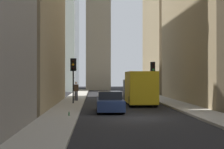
% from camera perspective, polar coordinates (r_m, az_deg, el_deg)
% --- Properties ---
extents(ground_plane, '(135.00, 135.00, 0.00)m').
position_cam_1_polar(ground_plane, '(20.81, 3.97, -7.02)').
color(ground_plane, black).
extents(sidewalk_right, '(90.00, 2.20, 0.14)m').
position_cam_1_polar(sidewalk_right, '(20.75, -8.55, -6.84)').
color(sidewalk_right, '#A8A399').
rests_on(sidewalk_right, ground_plane).
extents(sidewalk_left, '(90.00, 2.20, 0.14)m').
position_cam_1_polar(sidewalk_left, '(21.80, 15.87, -6.52)').
color(sidewalk_left, '#A8A399').
rests_on(sidewalk_left, ground_plane).
extents(delivery_truck, '(6.46, 2.25, 2.84)m').
position_cam_1_polar(delivery_truck, '(30.22, 4.45, -2.18)').
color(delivery_truck, yellow).
rests_on(delivery_truck, ground_plane).
extents(sedan_navy, '(4.30, 1.78, 1.42)m').
position_cam_1_polar(sedan_navy, '(24.11, -0.35, -4.53)').
color(sedan_navy, navy).
rests_on(sedan_navy, ground_plane).
extents(traffic_light_midblock, '(0.43, 0.52, 3.87)m').
position_cam_1_polar(traffic_light_midblock, '(30.43, -6.31, 0.71)').
color(traffic_light_midblock, black).
rests_on(traffic_light_midblock, sidewalk_right).
extents(traffic_light_far_junction, '(0.43, 0.52, 3.87)m').
position_cam_1_polar(traffic_light_far_junction, '(37.44, 6.67, 0.50)').
color(traffic_light_far_junction, black).
rests_on(traffic_light_far_junction, sidewalk_left).
extents(pedestrian, '(0.26, 0.44, 1.80)m').
position_cam_1_polar(pedestrian, '(33.76, -5.84, -2.56)').
color(pedestrian, '#33333D').
rests_on(pedestrian, sidewalk_right).
extents(discarded_bottle, '(0.07, 0.07, 0.27)m').
position_cam_1_polar(discarded_bottle, '(20.64, -6.99, -6.38)').
color(discarded_bottle, '#236033').
rests_on(discarded_bottle, sidewalk_right).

